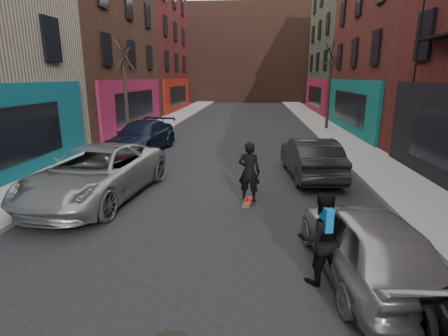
% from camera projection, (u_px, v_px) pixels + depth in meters
% --- Properties ---
extents(sidewalk_left, '(2.50, 84.00, 0.13)m').
position_uv_depth(sidewalk_left, '(174.00, 118.00, 31.89)').
color(sidewalk_left, gray).
rests_on(sidewalk_left, ground).
extents(sidewalk_right, '(2.50, 84.00, 0.13)m').
position_uv_depth(sidewalk_right, '(313.00, 119.00, 30.83)').
color(sidewalk_right, gray).
rests_on(sidewalk_right, ground).
extents(building_far, '(40.00, 10.00, 14.00)m').
position_uv_depth(building_far, '(249.00, 55.00, 54.65)').
color(building_far, '#47281E').
rests_on(building_far, ground).
extents(tree_left_far, '(2.00, 2.00, 6.50)m').
position_uv_depth(tree_left_far, '(125.00, 83.00, 19.48)').
color(tree_left_far, black).
rests_on(tree_left_far, sidewalk_left).
extents(tree_right_far, '(2.00, 2.00, 6.80)m').
position_uv_depth(tree_right_far, '(330.00, 79.00, 24.17)').
color(tree_right_far, black).
rests_on(tree_right_far, sidewalk_right).
extents(parked_left_far, '(3.26, 6.05, 1.61)m').
position_uv_depth(parked_left_far, '(96.00, 173.00, 10.82)').
color(parked_left_far, gray).
rests_on(parked_left_far, ground).
extents(parked_left_end, '(2.73, 5.48, 1.53)m').
position_uv_depth(parked_left_end, '(142.00, 137.00, 17.60)').
color(parked_left_end, black).
rests_on(parked_left_end, ground).
extents(parked_right_far, '(2.10, 4.32, 1.42)m').
position_uv_depth(parked_right_far, '(367.00, 243.00, 6.48)').
color(parked_right_far, gray).
rests_on(parked_right_far, ground).
extents(parked_right_end, '(1.96, 4.65, 1.49)m').
position_uv_depth(parked_right_end, '(310.00, 158.00, 13.17)').
color(parked_right_end, black).
rests_on(parked_right_end, ground).
extents(skateboard, '(0.38, 0.83, 0.10)m').
position_uv_depth(skateboard, '(249.00, 202.00, 10.50)').
color(skateboard, brown).
rests_on(skateboard, ground).
extents(skateboarder, '(0.73, 0.55, 1.79)m').
position_uv_depth(skateboarder, '(249.00, 172.00, 10.26)').
color(skateboarder, black).
rests_on(skateboarder, skateboard).
extents(pedestrian, '(0.96, 0.82, 1.74)m').
position_uv_depth(pedestrian, '(321.00, 238.00, 6.31)').
color(pedestrian, black).
rests_on(pedestrian, ground).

